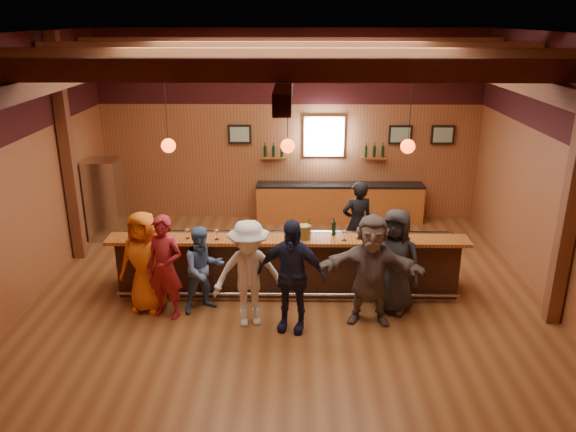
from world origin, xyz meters
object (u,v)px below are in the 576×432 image
at_px(customer_white, 249,274).
at_px(ice_bucket, 304,232).
at_px(customer_navy, 291,276).
at_px(customer_orange, 145,262).
at_px(customer_brown, 371,270).
at_px(customer_dark, 395,261).
at_px(bartender, 357,223).
at_px(customer_redvest, 165,267).
at_px(back_bar_cabinet, 339,203).
at_px(customer_denim, 203,269).
at_px(bar_counter, 289,261).
at_px(stainless_fridge, 105,199).
at_px(bottle_a, 309,229).

height_order(customer_white, ice_bucket, customer_white).
xyz_separation_m(customer_navy, ice_bucket, (0.22, 1.09, 0.30)).
distance_m(customer_orange, customer_brown, 3.75).
bearing_deg(customer_dark, customer_brown, -113.66).
distance_m(customer_orange, bartender, 4.21).
height_order(customer_orange, customer_redvest, customer_redvest).
distance_m(back_bar_cabinet, customer_redvest, 5.64).
relative_size(back_bar_cabinet, ice_bucket, 16.31).
distance_m(customer_redvest, customer_white, 1.42).
bearing_deg(customer_denim, customer_redvest, 169.71).
height_order(bar_counter, customer_navy, customer_navy).
bearing_deg(customer_redvest, customer_denim, 38.25).
distance_m(customer_orange, customer_white, 1.85).
bearing_deg(bartender, stainless_fridge, -28.70).
distance_m(customer_orange, bottle_a, 2.85).
bearing_deg(bartender, customer_brown, 74.85).
bearing_deg(back_bar_cabinet, bar_counter, -108.34).
bearing_deg(ice_bucket, customer_white, -132.80).
bearing_deg(back_bar_cabinet, customer_white, -110.24).
bearing_deg(customer_denim, customer_dark, -29.86).
relative_size(bar_counter, ice_bucket, 25.69).
distance_m(ice_bucket, bottle_a, 0.17).
bearing_deg(customer_navy, customer_orange, 179.76).
relative_size(customer_denim, bartender, 0.87).
relative_size(stainless_fridge, customer_brown, 0.97).
xyz_separation_m(customer_brown, ice_bucket, (-1.05, 0.85, 0.31)).
xyz_separation_m(stainless_fridge, ice_bucket, (4.39, -2.80, 0.33)).
bearing_deg(customer_denim, customer_navy, -52.64).
bearing_deg(stainless_fridge, customer_denim, -50.69).
bearing_deg(customer_denim, ice_bucket, -14.19).
height_order(customer_redvest, customer_navy, customer_navy).
xyz_separation_m(bar_counter, customer_brown, (1.33, -1.19, 0.40)).
distance_m(back_bar_cabinet, customer_white, 5.21).
bearing_deg(customer_white, customer_navy, -23.36).
height_order(customer_navy, bartender, customer_navy).
relative_size(customer_white, customer_navy, 0.96).
relative_size(customer_white, bottle_a, 5.65).
bearing_deg(customer_orange, customer_brown, 6.12).
bearing_deg(customer_dark, back_bar_cabinet, 122.87).
relative_size(bartender, bottle_a, 5.47).
bearing_deg(ice_bucket, customer_redvest, -162.57).
height_order(customer_white, customer_dark, customer_dark).
distance_m(customer_orange, customer_navy, 2.53).
distance_m(customer_white, ice_bucket, 1.35).
xyz_separation_m(stainless_fridge, customer_orange, (1.72, -3.28, -0.02)).
relative_size(customer_denim, customer_white, 0.84).
distance_m(customer_orange, ice_bucket, 2.74).
distance_m(bar_counter, customer_orange, 2.57).
bearing_deg(bartender, bottle_a, 37.86).
height_order(customer_navy, bottle_a, customer_navy).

